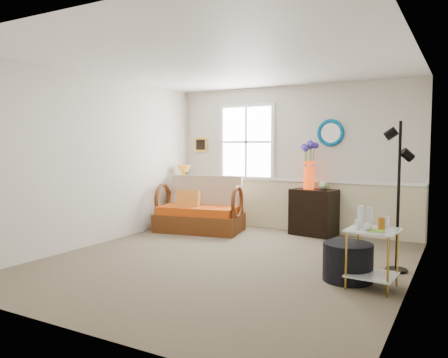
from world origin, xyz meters
The scene contains 19 objects.
floor centered at (0.00, 0.00, 0.00)m, with size 4.50×5.00×0.01m, color brown.
ceiling centered at (0.00, 0.00, 2.60)m, with size 4.50×5.00×0.01m, color white.
walls centered at (0.00, 0.00, 1.30)m, with size 4.51×5.01×2.60m.
wainscot centered at (0.00, 2.48, 0.45)m, with size 4.46×0.02×0.90m, color #C6BB90.
chair_rail centered at (0.00, 2.47, 0.92)m, with size 4.46×0.04×0.06m, color white.
window centered at (-0.90, 2.47, 1.60)m, with size 1.14×0.06×1.44m, color white, non-canonical shape.
picture centered at (-1.92, 2.48, 1.55)m, with size 0.28×0.03×0.28m, color gold.
mirror centered at (0.70, 2.48, 1.75)m, with size 0.47×0.47×0.07m, color #026FA2.
loveseat centered at (-1.39, 1.58, 0.49)m, with size 1.49×0.84×0.97m, color #5A2B11, non-canonical shape.
throw_pillow centered at (-1.55, 1.44, 0.53)m, with size 0.42×0.10×0.42m, color #DC4801, non-canonical shape.
lamp_stand centered at (-2.05, 1.99, 0.32)m, with size 0.36×0.36×0.65m, color black, non-canonical shape.
table_lamp centered at (-2.02, 2.00, 0.90)m, with size 0.28×0.28×0.51m, color #BE6D1C, non-canonical shape.
potted_plant centered at (-1.91, 1.95, 0.80)m, with size 0.36×0.40×0.31m, color #577A3D.
cabinet centered at (0.49, 2.26, 0.39)m, with size 0.73×0.47×0.79m, color black, non-canonical shape.
flower_vase centered at (0.40, 2.25, 1.19)m, with size 0.24×0.24×0.80m, color red, non-canonical shape.
side_table centered at (1.90, -0.17, 0.32)m, with size 0.51×0.51×0.64m, color #A87E29, non-canonical shape.
tabletop_items centered at (1.89, -0.13, 0.76)m, with size 0.38×0.38×0.23m, color silver, non-canonical shape.
floor_lamp centered at (2.05, 0.63, 0.91)m, with size 0.26×0.26×1.82m, color black, non-canonical shape.
ottoman centered at (1.62, -0.03, 0.21)m, with size 0.56×0.56×0.43m, color black.
Camera 1 is at (2.75, -4.96, 1.53)m, focal length 35.00 mm.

